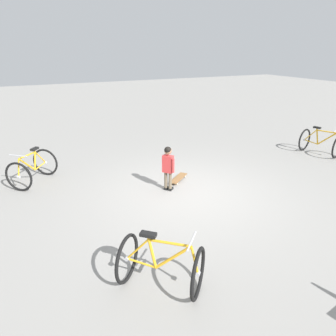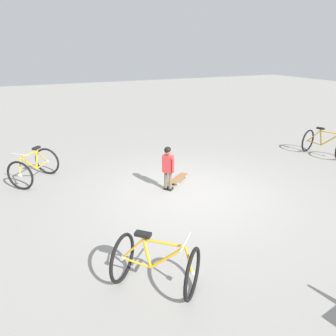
# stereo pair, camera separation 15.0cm
# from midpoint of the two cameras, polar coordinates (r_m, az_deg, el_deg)

# --- Properties ---
(ground_plane) EXTENTS (50.00, 50.00, 0.00)m
(ground_plane) POSITION_cam_midpoint_polar(r_m,az_deg,el_deg) (7.25, 3.36, -4.69)
(ground_plane) COLOR gray
(child_person) EXTENTS (0.27, 0.40, 1.06)m
(child_person) POSITION_cam_midpoint_polar(r_m,az_deg,el_deg) (7.18, -0.59, 0.79)
(child_person) COLOR brown
(child_person) RESTS_ON ground
(skateboard) EXTENTS (0.68, 0.61, 0.07)m
(skateboard) POSITION_cam_midpoint_polar(r_m,az_deg,el_deg) (7.92, 1.36, -1.86)
(skateboard) COLOR olive
(skateboard) RESTS_ON ground
(bicycle_near) EXTENTS (1.23, 1.28, 0.85)m
(bicycle_near) POSITION_cam_midpoint_polar(r_m,az_deg,el_deg) (8.39, -23.70, -0.01)
(bicycle_near) COLOR black
(bicycle_near) RESTS_ON ground
(bicycle_mid) EXTENTS (1.26, 1.25, 0.85)m
(bicycle_mid) POSITION_cam_midpoint_polar(r_m,az_deg,el_deg) (4.48, -2.21, -16.97)
(bicycle_mid) COLOR black
(bicycle_mid) RESTS_ON ground
(bicycle_far) EXTENTS (0.97, 1.22, 0.85)m
(bicycle_far) POSITION_cam_midpoint_polar(r_m,az_deg,el_deg) (10.83, 25.45, 4.20)
(bicycle_far) COLOR black
(bicycle_far) RESTS_ON ground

